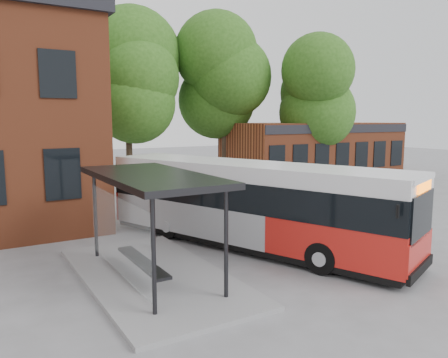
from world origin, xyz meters
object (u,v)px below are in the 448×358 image
bus_shelter (152,226)px  bicycle_2 (278,181)px  bicycle_5 (293,175)px  bicycle_0 (258,181)px  bicycle_6 (293,177)px  bicycle_3 (290,179)px  bicycle_1 (272,179)px  bicycle_7 (307,176)px  bicycle_4 (287,178)px  city_bus (248,205)px

bus_shelter → bicycle_2: size_ratio=3.68×
bus_shelter → bicycle_5: size_ratio=3.94×
bicycle_0 → bicycle_6: bicycle_0 is taller
bus_shelter → bicycle_2: (12.29, 10.32, -0.95)m
bicycle_3 → bicycle_5: size_ratio=0.98×
bicycle_2 → bicycle_6: bearing=-54.7°
bicycle_2 → bicycle_6: bicycle_2 is taller
bicycle_1 → bicycle_0: bearing=70.8°
bus_shelter → bicycle_5: 18.87m
bicycle_2 → bicycle_7: size_ratio=1.15×
bicycle_4 → bicycle_6: (0.99, 0.53, -0.06)m
bicycle_0 → bicycle_7: 3.99m
bicycle_2 → bicycle_7: 3.37m
bicycle_0 → bicycle_7: bearing=-110.9°
bus_shelter → bicycle_6: bus_shelter is taller
bicycle_0 → bicycle_3: 2.07m
bicycle_0 → bicycle_7: bicycle_7 is taller
bicycle_0 → city_bus: bearing=123.5°
city_bus → bicycle_3: bearing=23.2°
bicycle_3 → bicycle_4: 0.70m
bicycle_1 → bicycle_3: bearing=-148.8°
bicycle_2 → bicycle_3: bearing=-73.8°
bicycle_1 → bicycle_3: bicycle_3 is taller
bicycle_6 → bicycle_7: 0.94m
bus_shelter → bicycle_4: 17.73m
bicycle_4 → bicycle_7: size_ratio=1.07×
city_bus → bicycle_2: (8.36, 9.09, -0.92)m
bicycle_6 → bicycle_1: bearing=87.9°
bicycle_3 → bicycle_7: bearing=-73.0°
bus_shelter → bicycle_4: bearing=39.2°
city_bus → bus_shelter: bearing=176.3°
city_bus → bicycle_1: bearing=28.2°
bicycle_6 → bus_shelter: bearing=115.9°
bicycle_1 → bicycle_2: bicycle_1 is taller
bus_shelter → bicycle_2: bus_shelter is taller
bicycle_3 → bicycle_7: bicycle_3 is taller
bus_shelter → bicycle_2: bearing=40.0°
bicycle_3 → bus_shelter: bearing=126.4°
bicycle_0 → bicycle_6: 3.19m
city_bus → bicycle_4: city_bus is taller
bicycle_4 → bus_shelter: bearing=122.4°
bus_shelter → city_bus: (3.93, 1.23, -0.03)m
bicycle_1 → bus_shelter: bearing=114.4°
bicycle_2 → bicycle_6: 2.80m
bicycle_0 → bicycle_3: bicycle_3 is taller
bicycle_1 → bicycle_7: bearing=-109.0°
bicycle_7 → bicycle_1: bearing=69.4°
bicycle_1 → city_bus: bearing=121.8°
bus_shelter → bicycle_0: bus_shelter is taller
bicycle_3 → bicycle_4: bicycle_3 is taller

